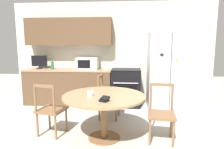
# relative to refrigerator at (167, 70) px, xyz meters

# --- Properties ---
(back_wall) EXTENTS (5.20, 0.44, 2.60)m
(back_wall) POSITION_rel_refrigerator_xyz_m (-1.67, 0.38, 0.54)
(back_wall) COLOR beige
(back_wall) RESTS_ON ground_plane
(kitchen_counter) EXTENTS (2.22, 0.64, 0.90)m
(kitchen_counter) POSITION_rel_refrigerator_xyz_m (-2.47, 0.08, -0.45)
(kitchen_counter) COLOR brown
(kitchen_counter) RESTS_ON ground_plane
(refrigerator) EXTENTS (0.92, 0.77, 1.81)m
(refrigerator) POSITION_rel_refrigerator_xyz_m (0.00, 0.00, 0.00)
(refrigerator) COLOR #B2B5BA
(refrigerator) RESTS_ON ground_plane
(oven_range) EXTENTS (0.70, 0.68, 1.08)m
(oven_range) POSITION_rel_refrigerator_xyz_m (-1.00, 0.05, -0.44)
(oven_range) COLOR black
(oven_range) RESTS_ON ground_plane
(microwave) EXTENTS (0.54, 0.37, 0.29)m
(microwave) POSITION_rel_refrigerator_xyz_m (-1.98, 0.11, 0.14)
(microwave) COLOR white
(microwave) RESTS_ON kitchen_counter
(countertop_tv) EXTENTS (0.40, 0.16, 0.34)m
(countertop_tv) POSITION_rel_refrigerator_xyz_m (-3.25, 0.13, 0.18)
(countertop_tv) COLOR black
(countertop_tv) RESTS_ON kitchen_counter
(counter_bottle) EXTENTS (0.07, 0.07, 0.27)m
(counter_bottle) POSITION_rel_refrigerator_xyz_m (-2.87, 0.03, 0.10)
(counter_bottle) COLOR #2D6B38
(counter_bottle) RESTS_ON kitchen_counter
(dining_table) EXTENTS (1.32, 1.32, 0.73)m
(dining_table) POSITION_rel_refrigerator_xyz_m (-1.33, -1.80, -0.30)
(dining_table) COLOR #997551
(dining_table) RESTS_ON ground_plane
(dining_chair_left) EXTENTS (0.50, 0.50, 0.90)m
(dining_chair_left) POSITION_rel_refrigerator_xyz_m (-2.24, -1.73, -0.47)
(dining_chair_left) COLOR brown
(dining_chair_left) RESTS_ON ground_plane
(dining_chair_right) EXTENTS (0.46, 0.46, 0.90)m
(dining_chair_right) POSITION_rel_refrigerator_xyz_m (-0.41, -1.78, -0.47)
(dining_chair_right) COLOR brown
(dining_chair_right) RESTS_ON ground_plane
(dining_chair_far) EXTENTS (0.46, 0.46, 0.90)m
(dining_chair_far) POSITION_rel_refrigerator_xyz_m (-1.36, -0.88, -0.47)
(dining_chair_far) COLOR brown
(dining_chair_far) RESTS_ON ground_plane
(candle_glass) EXTENTS (0.09, 0.09, 0.08)m
(candle_glass) POSITION_rel_refrigerator_xyz_m (-1.54, -1.86, -0.14)
(candle_glass) COLOR silver
(candle_glass) RESTS_ON dining_table
(wallet) EXTENTS (0.17, 0.17, 0.07)m
(wallet) POSITION_rel_refrigerator_xyz_m (-1.28, -2.14, -0.15)
(wallet) COLOR black
(wallet) RESTS_ON dining_table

